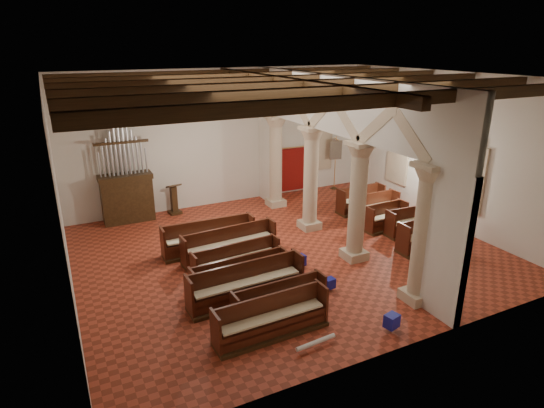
{
  "coord_description": "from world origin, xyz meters",
  "views": [
    {
      "loc": [
        -6.93,
        -12.9,
        6.99
      ],
      "look_at": [
        -0.35,
        0.5,
        1.68
      ],
      "focal_mm": 30.0,
      "sensor_mm": 36.0,
      "label": 1
    }
  ],
  "objects": [
    {
      "name": "nave_pew_0",
      "position": [
        -2.65,
        -4.15,
        0.35
      ],
      "size": [
        3.05,
        0.81,
        1.07
      ],
      "rotation": [
        0.0,
        0.0,
        0.03
      ],
      "color": "#3E2813",
      "rests_on": "floor"
    },
    {
      "name": "wall_back",
      "position": [
        0.0,
        6.0,
        3.0
      ],
      "size": [
        14.0,
        0.02,
        6.0
      ],
      "primitive_type": "cube",
      "color": "silver",
      "rests_on": "floor"
    },
    {
      "name": "window_back",
      "position": [
        5.0,
        5.98,
        2.2
      ],
      "size": [
        1.0,
        0.03,
        2.2
      ],
      "primitive_type": "cube",
      "color": "#367958",
      "rests_on": "wall_back"
    },
    {
      "name": "pipe_organ",
      "position": [
        -4.5,
        5.5,
        1.37
      ],
      "size": [
        2.1,
        0.85,
        4.4
      ],
      "color": "#3E2813",
      "rests_on": "floor"
    },
    {
      "name": "processional_banner",
      "position": [
        5.59,
        5.45,
        0.83
      ],
      "size": [
        0.6,
        0.76,
        2.67
      ],
      "rotation": [
        0.0,
        0.0,
        -0.26
      ],
      "color": "#3E2813",
      "rests_on": "floor"
    },
    {
      "name": "window_right_a",
      "position": [
        6.98,
        -1.5,
        2.2
      ],
      "size": [
        0.03,
        1.0,
        2.2
      ],
      "primitive_type": "cube",
      "color": "#367958",
      "rests_on": "wall_right"
    },
    {
      "name": "hymnal_box_b",
      "position": [
        -0.14,
        -2.95,
        0.25
      ],
      "size": [
        0.33,
        0.28,
        0.3
      ],
      "primitive_type": "cube",
      "rotation": [
        0.0,
        0.0,
        0.11
      ],
      "color": "navy",
      "rests_on": "floor"
    },
    {
      "name": "lectern",
      "position": [
        -2.59,
        5.49,
        0.57
      ],
      "size": [
        0.61,
        0.63,
        1.39
      ],
      "rotation": [
        0.0,
        0.0,
        0.14
      ],
      "color": "#3D2013",
      "rests_on": "floor"
    },
    {
      "name": "aisle_pew_2",
      "position": [
        4.43,
        0.09,
        0.36
      ],
      "size": [
        1.86,
        0.83,
        1.07
      ],
      "rotation": [
        0.0,
        0.0,
        0.06
      ],
      "color": "#3E2813",
      "rests_on": "floor"
    },
    {
      "name": "aisle_pew_0",
      "position": [
        4.53,
        -2.04,
        0.39
      ],
      "size": [
        2.26,
        0.77,
        1.15
      ],
      "rotation": [
        0.0,
        0.0,
        0.0
      ],
      "color": "#3E2813",
      "rests_on": "floor"
    },
    {
      "name": "tube_heater_a",
      "position": [
        -1.92,
        -5.09,
        0.16
      ],
      "size": [
        1.12,
        0.2,
        0.11
      ],
      "primitive_type": "cylinder",
      "rotation": [
        0.0,
        1.57,
        0.08
      ],
      "color": "silver",
      "rests_on": "floor"
    },
    {
      "name": "aisle_pew_3",
      "position": [
        4.75,
        1.14,
        0.38
      ],
      "size": [
        2.15,
        0.81,
        1.11
      ],
      "rotation": [
        0.0,
        0.0,
        0.03
      ],
      "color": "#3E2813",
      "rests_on": "floor"
    },
    {
      "name": "aisle_pew_4",
      "position": [
        4.76,
        2.13,
        0.39
      ],
      "size": [
        2.15,
        0.77,
        1.14
      ],
      "rotation": [
        0.0,
        0.0,
        0.0
      ],
      "color": "#3E2813",
      "rests_on": "floor"
    },
    {
      "name": "floor",
      "position": [
        0.0,
        0.0,
        0.0
      ],
      "size": [
        14.0,
        14.0,
        0.0
      ],
      "primitive_type": "plane",
      "color": "#9E3722",
      "rests_on": "ground"
    },
    {
      "name": "nave_pew_5",
      "position": [
        -1.99,
        0.43,
        0.36
      ],
      "size": [
        3.38,
        0.94,
        1.08
      ],
      "rotation": [
        0.0,
        0.0,
        0.07
      ],
      "color": "#3E2813",
      "rests_on": "floor"
    },
    {
      "name": "ceiling",
      "position": [
        0.0,
        0.0,
        6.0
      ],
      "size": [
        14.0,
        14.0,
        0.0
      ],
      "primitive_type": "plane",
      "rotation": [
        3.14,
        0.0,
        0.0
      ],
      "color": "#332211",
      "rests_on": "wall_back"
    },
    {
      "name": "nave_pew_4",
      "position": [
        -2.2,
        -0.71,
        0.32
      ],
      "size": [
        2.96,
        0.85,
        0.98
      ],
      "rotation": [
        0.0,
        0.0,
        0.07
      ],
      "color": "#3E2813",
      "rests_on": "floor"
    },
    {
      "name": "tube_heater_b",
      "position": [
        -1.34,
        -3.01,
        0.16
      ],
      "size": [
        1.01,
        0.19,
        0.1
      ],
      "primitive_type": "cylinder",
      "rotation": [
        0.0,
        1.57,
        -0.09
      ],
      "color": "white",
      "rests_on": "floor"
    },
    {
      "name": "hymnal_box_a",
      "position": [
        0.2,
        -5.33,
        0.28
      ],
      "size": [
        0.41,
        0.36,
        0.35
      ],
      "primitive_type": "cube",
      "rotation": [
        0.0,
        0.0,
        0.24
      ],
      "color": "navy",
      "rests_on": "floor"
    },
    {
      "name": "nave_pew_3",
      "position": [
        -2.49,
        -1.73,
        0.33
      ],
      "size": [
        3.07,
        0.83,
        1.02
      ],
      "rotation": [
        0.0,
        0.0,
        0.05
      ],
      "color": "#3E2813",
      "rests_on": "floor"
    },
    {
      "name": "arcade",
      "position": [
        1.8,
        0.0,
        3.56
      ],
      "size": [
        0.9,
        11.9,
        6.0
      ],
      "color": "#BEAA8D",
      "rests_on": "floor"
    },
    {
      "name": "window_right_b",
      "position": [
        6.98,
        2.5,
        2.2
      ],
      "size": [
        0.03,
        1.0,
        2.2
      ],
      "primitive_type": "cube",
      "color": "#367958",
      "rests_on": "wall_right"
    },
    {
      "name": "nave_pew_1",
      "position": [
        -2.05,
        -3.45,
        0.32
      ],
      "size": [
        2.69,
        0.72,
        0.96
      ],
      "rotation": [
        0.0,
        0.0,
        0.03
      ],
      "color": "#3E2813",
      "rests_on": "floor"
    },
    {
      "name": "ceiling_beams",
      "position": [
        0.0,
        0.0,
        5.82
      ],
      "size": [
        13.8,
        11.8,
        0.3
      ],
      "primitive_type": null,
      "color": "#3E2813",
      "rests_on": "wall_back"
    },
    {
      "name": "wall_left",
      "position": [
        -7.0,
        0.0,
        3.0
      ],
      "size": [
        0.02,
        12.0,
        6.0
      ],
      "primitive_type": "cube",
      "color": "silver",
      "rests_on": "floor"
    },
    {
      "name": "aisle_pew_1",
      "position": [
        4.95,
        -0.72,
        0.36
      ],
      "size": [
        1.95,
        0.79,
        1.05
      ],
      "rotation": [
        0.0,
        0.0,
        -0.05
      ],
      "color": "#3E2813",
      "rests_on": "floor"
    },
    {
      "name": "wall_front",
      "position": [
        0.0,
        -6.0,
        3.0
      ],
      "size": [
        14.0,
        0.02,
        6.0
      ],
      "primitive_type": "cube",
      "color": "silver",
      "rests_on": "floor"
    },
    {
      "name": "hymnal_box_c",
      "position": [
        -0.22,
        -1.29,
        0.28
      ],
      "size": [
        0.39,
        0.33,
        0.35
      ],
      "primitive_type": "cube",
      "rotation": [
        0.0,
        0.0,
        0.14
      ],
      "color": "navy",
      "rests_on": "floor"
    },
    {
      "name": "wall_right",
      "position": [
        7.0,
        0.0,
        3.0
      ],
      "size": [
        0.02,
        12.0,
        6.0
      ],
      "primitive_type": "cube",
      "color": "silver",
      "rests_on": "floor"
    },
    {
      "name": "nave_pew_6",
      "position": [
        -2.47,
        1.22,
        0.38
      ],
      "size": [
        3.28,
        0.83,
        1.14
      ],
      "rotation": [
        0.0,
        0.0,
        -0.02
      ],
      "color": "#3E2813",
      "rests_on": "floor"
    },
    {
      "name": "nave_pew_2",
      "position": [
        -2.56,
        -2.36,
        0.37
      ],
      "size": [
        3.48,
        0.89,
        1.13
      ],
      "rotation": [
        0.0,
        0.0,
        0.04
      ],
      "color": "#3E2813",
      "rests_on": "floor"
    },
    {
      "name": "dossal_curtain",
      "position": [
        3.5,
        5.92,
        1.17
      ],
      "size": [
        1.8,
        0.07,
        2.17
      ],
      "color": "maroon",
      "rests_on": "floor"
    }
  ]
}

